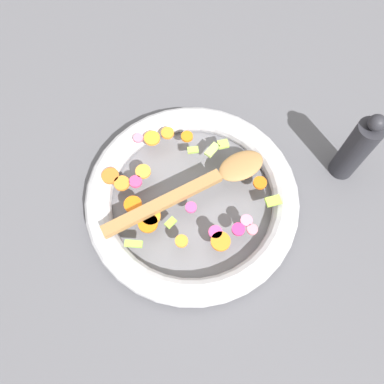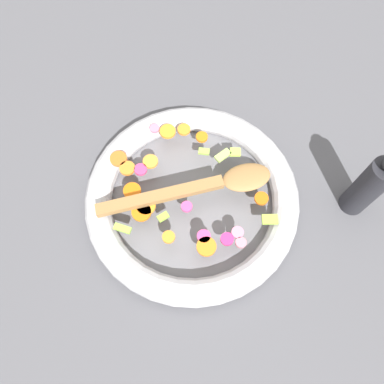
% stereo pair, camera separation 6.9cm
% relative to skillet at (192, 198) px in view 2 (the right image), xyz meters
% --- Properties ---
extents(ground_plane, '(4.00, 4.00, 0.00)m').
position_rel_skillet_xyz_m(ground_plane, '(0.00, 0.00, -0.02)').
color(ground_plane, '#4C4C51').
extents(skillet, '(0.41, 0.41, 0.05)m').
position_rel_skillet_xyz_m(skillet, '(0.00, 0.00, 0.00)').
color(skillet, slate).
rests_on(skillet, ground_plane).
extents(chopped_vegetables, '(0.29, 0.30, 0.01)m').
position_rel_skillet_xyz_m(chopped_vegetables, '(-0.01, -0.01, 0.03)').
color(chopped_vegetables, orange).
rests_on(chopped_vegetables, skillet).
extents(wooden_spoon, '(0.06, 0.32, 0.01)m').
position_rel_skillet_xyz_m(wooden_spoon, '(-0.00, 0.02, 0.04)').
color(wooden_spoon, olive).
rests_on(wooden_spoon, chopped_vegetables).
extents(pepper_mill, '(0.05, 0.05, 0.18)m').
position_rel_skillet_xyz_m(pepper_mill, '(0.08, 0.30, 0.06)').
color(pepper_mill, '#232328').
rests_on(pepper_mill, ground_plane).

